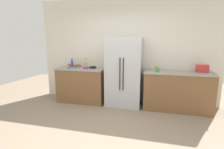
% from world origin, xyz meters
% --- Properties ---
extents(ground_plane, '(9.81, 9.81, 0.00)m').
position_xyz_m(ground_plane, '(0.00, 0.00, 0.00)').
color(ground_plane, gray).
extents(kitchen_back_panel, '(4.82, 0.10, 2.77)m').
position_xyz_m(kitchen_back_panel, '(0.00, 2.00, 1.39)').
color(kitchen_back_panel, silver).
rests_on(kitchen_back_panel, ground_plane).
extents(counter_left, '(1.30, 0.65, 0.93)m').
position_xyz_m(counter_left, '(-1.12, 1.63, 0.47)').
color(counter_left, brown).
rests_on(counter_left, ground_plane).
extents(counter_right, '(1.57, 0.65, 0.93)m').
position_xyz_m(counter_right, '(1.34, 1.63, 0.47)').
color(counter_right, brown).
rests_on(counter_right, ground_plane).
extents(refrigerator, '(0.88, 0.64, 1.74)m').
position_xyz_m(refrigerator, '(0.04, 1.63, 0.87)').
color(refrigerator, '#B7BABF').
rests_on(refrigerator, ground_plane).
extents(toaster, '(0.25, 0.16, 0.17)m').
position_xyz_m(toaster, '(1.86, 1.69, 1.02)').
color(toaster, red).
rests_on(toaster, counter_right).
extents(bottle_a, '(0.07, 0.07, 0.24)m').
position_xyz_m(bottle_a, '(-1.50, 1.82, 1.03)').
color(bottle_a, blue).
rests_on(bottle_a, counter_left).
extents(bottle_b, '(0.07, 0.07, 0.25)m').
position_xyz_m(bottle_b, '(-1.07, 1.77, 1.03)').
color(bottle_b, yellow).
rests_on(bottle_b, counter_left).
extents(cup_a, '(0.09, 0.09, 0.09)m').
position_xyz_m(cup_a, '(0.86, 1.52, 0.98)').
color(cup_a, green).
rests_on(cup_a, counter_right).
extents(cup_b, '(0.09, 0.09, 0.10)m').
position_xyz_m(cup_b, '(0.85, 1.70, 0.98)').
color(cup_b, orange).
rests_on(cup_b, counter_right).
extents(cup_c, '(0.07, 0.07, 0.08)m').
position_xyz_m(cup_c, '(-1.40, 1.45, 0.97)').
color(cup_c, teal).
rests_on(cup_c, counter_left).
extents(cup_d, '(0.10, 0.10, 0.09)m').
position_xyz_m(cup_d, '(-1.52, 1.69, 0.98)').
color(cup_d, red).
rests_on(cup_d, counter_left).
extents(bowl_a, '(0.15, 0.15, 0.06)m').
position_xyz_m(bowl_a, '(-0.94, 1.50, 0.96)').
color(bowl_a, purple).
rests_on(bowl_a, counter_left).
extents(bowl_b, '(0.17, 0.17, 0.05)m').
position_xyz_m(bowl_b, '(-0.81, 1.65, 0.96)').
color(bowl_b, black).
rests_on(bowl_b, counter_left).
extents(bowl_c, '(0.20, 0.20, 0.06)m').
position_xyz_m(bowl_c, '(-1.31, 1.77, 0.97)').
color(bowl_c, brown).
rests_on(bowl_c, counter_left).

